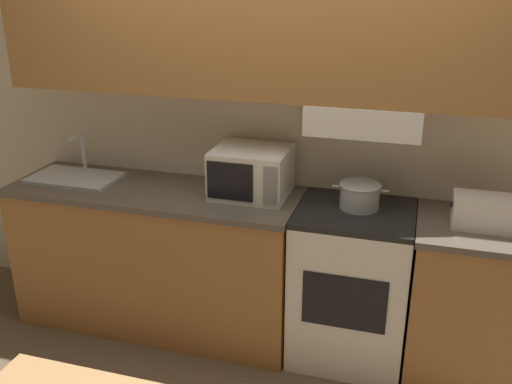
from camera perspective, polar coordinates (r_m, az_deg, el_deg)
name	(u,v)px	position (r m, az deg, el deg)	size (l,w,h in m)	color
ground_plane	(272,311)	(3.90, 1.60, -11.81)	(16.00, 16.00, 0.00)	brown
wall_back	(274,85)	(3.26, 1.79, 10.64)	(5.46, 0.38, 2.55)	silver
lower_counter_main	(158,257)	(3.63, -9.76, -6.40)	(1.76, 0.61, 0.92)	#A36B38
lower_counter_right_stub	(474,303)	(3.34, 20.95, -10.30)	(0.68, 0.61, 0.92)	#A36B38
stove_range	(351,284)	(3.34, 9.46, -9.07)	(0.63, 0.58, 0.92)	white
cooking_pot	(360,195)	(3.14, 10.34, -0.29)	(0.30, 0.23, 0.14)	#B7BABF
microwave	(252,172)	(3.26, -0.44, 2.03)	(0.43, 0.38, 0.28)	white
toaster	(482,212)	(3.08, 21.69, -1.83)	(0.30, 0.19, 0.16)	white
sink_basin	(75,177)	(3.71, -17.67, 1.44)	(0.54, 0.33, 0.27)	#B7BABF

